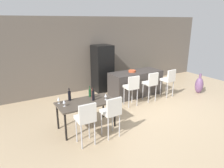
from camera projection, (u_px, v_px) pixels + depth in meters
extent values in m
plane|color=tan|center=(149.00, 106.00, 6.90)|extent=(10.00, 10.00, 0.00)
cube|color=#665B51|center=(109.00, 53.00, 8.68)|extent=(10.00, 0.12, 2.90)
cube|color=#383330|center=(136.00, 83.00, 7.82)|extent=(2.01, 0.81, 0.92)
cube|color=silver|center=(131.00, 87.00, 6.80)|extent=(0.43, 0.43, 0.08)
cube|color=silver|center=(134.00, 82.00, 6.59)|extent=(0.40, 0.09, 0.36)
cylinder|color=#B2B2B7|center=(124.00, 96.00, 6.97)|extent=(0.03, 0.03, 0.61)
cylinder|color=#B2B2B7|center=(132.00, 94.00, 7.11)|extent=(0.03, 0.03, 0.61)
cylinder|color=#B2B2B7|center=(129.00, 99.00, 6.70)|extent=(0.03, 0.03, 0.61)
cylinder|color=#B2B2B7|center=(137.00, 97.00, 6.83)|extent=(0.03, 0.03, 0.61)
cube|color=silver|center=(150.00, 83.00, 7.20)|extent=(0.41, 0.41, 0.08)
cube|color=silver|center=(153.00, 78.00, 6.99)|extent=(0.40, 0.07, 0.36)
cylinder|color=#B2B2B7|center=(143.00, 92.00, 7.36)|extent=(0.03, 0.03, 0.61)
cylinder|color=#B2B2B7|center=(150.00, 90.00, 7.51)|extent=(0.03, 0.03, 0.61)
cylinder|color=#B2B2B7|center=(149.00, 95.00, 7.09)|extent=(0.03, 0.03, 0.61)
cylinder|color=#B2B2B7|center=(156.00, 93.00, 7.24)|extent=(0.03, 0.03, 0.61)
cube|color=silver|center=(167.00, 80.00, 7.62)|extent=(0.43, 0.43, 0.08)
cube|color=silver|center=(172.00, 75.00, 7.42)|extent=(0.40, 0.09, 0.36)
cylinder|color=#B2B2B7|center=(161.00, 88.00, 7.76)|extent=(0.03, 0.03, 0.61)
cylinder|color=#B2B2B7|center=(166.00, 87.00, 7.93)|extent=(0.03, 0.03, 0.61)
cylinder|color=#B2B2B7|center=(167.00, 90.00, 7.51)|extent=(0.03, 0.03, 0.61)
cylinder|color=#B2B2B7|center=(173.00, 89.00, 7.68)|extent=(0.03, 0.03, 0.61)
cube|color=#4C4238|center=(86.00, 102.00, 5.33)|extent=(1.48, 0.77, 0.04)
cylinder|color=black|center=(58.00, 117.00, 5.37)|extent=(0.05, 0.05, 0.70)
cylinder|color=black|center=(103.00, 106.00, 6.04)|extent=(0.05, 0.05, 0.70)
cylinder|color=black|center=(66.00, 127.00, 4.85)|extent=(0.05, 0.05, 0.70)
cylinder|color=black|center=(115.00, 114.00, 5.51)|extent=(0.05, 0.05, 0.70)
cube|color=silver|center=(85.00, 118.00, 4.63)|extent=(0.41, 0.41, 0.08)
cube|color=silver|center=(88.00, 112.00, 4.43)|extent=(0.40, 0.07, 0.36)
cylinder|color=#B2B2B7|center=(76.00, 130.00, 4.79)|extent=(0.03, 0.03, 0.61)
cylinder|color=#B2B2B7|center=(89.00, 127.00, 4.94)|extent=(0.03, 0.03, 0.61)
cylinder|color=#B2B2B7|center=(82.00, 137.00, 4.53)|extent=(0.03, 0.03, 0.61)
cylinder|color=#B2B2B7|center=(95.00, 133.00, 4.68)|extent=(0.03, 0.03, 0.61)
cube|color=silver|center=(110.00, 112.00, 4.96)|extent=(0.41, 0.41, 0.08)
cube|color=silver|center=(114.00, 106.00, 4.76)|extent=(0.40, 0.07, 0.36)
cylinder|color=#B2B2B7|center=(102.00, 124.00, 5.11)|extent=(0.03, 0.03, 0.61)
cylinder|color=#B2B2B7|center=(112.00, 120.00, 5.27)|extent=(0.03, 0.03, 0.61)
cylinder|color=#B2B2B7|center=(108.00, 129.00, 4.85)|extent=(0.03, 0.03, 0.61)
cylinder|color=#B2B2B7|center=(119.00, 126.00, 5.01)|extent=(0.03, 0.03, 0.61)
cylinder|color=black|center=(69.00, 96.00, 5.39)|extent=(0.08, 0.08, 0.25)
cylinder|color=black|center=(69.00, 90.00, 5.34)|extent=(0.03, 0.03, 0.09)
cylinder|color=black|center=(93.00, 96.00, 5.39)|extent=(0.07, 0.07, 0.26)
cylinder|color=black|center=(93.00, 90.00, 5.34)|extent=(0.02, 0.02, 0.06)
cylinder|color=#194723|center=(90.00, 93.00, 5.67)|extent=(0.07, 0.07, 0.21)
cylinder|color=#194723|center=(90.00, 88.00, 5.62)|extent=(0.02, 0.02, 0.10)
cylinder|color=#471E19|center=(92.00, 94.00, 5.55)|extent=(0.06, 0.06, 0.23)
cylinder|color=#471E19|center=(92.00, 89.00, 5.51)|extent=(0.02, 0.02, 0.06)
cylinder|color=silver|center=(59.00, 103.00, 5.23)|extent=(0.06, 0.06, 0.00)
cylinder|color=silver|center=(59.00, 102.00, 5.21)|extent=(0.01, 0.01, 0.08)
cone|color=silver|center=(58.00, 99.00, 5.19)|extent=(0.07, 0.07, 0.09)
cylinder|color=silver|center=(106.00, 100.00, 5.46)|extent=(0.06, 0.06, 0.00)
cylinder|color=silver|center=(106.00, 98.00, 5.45)|extent=(0.01, 0.01, 0.08)
cone|color=silver|center=(106.00, 95.00, 5.43)|extent=(0.07, 0.07, 0.09)
cylinder|color=silver|center=(64.00, 106.00, 5.05)|extent=(0.06, 0.06, 0.00)
cylinder|color=silver|center=(64.00, 105.00, 5.04)|extent=(0.01, 0.01, 0.08)
cone|color=silver|center=(64.00, 101.00, 5.01)|extent=(0.07, 0.07, 0.09)
cube|color=black|center=(102.00, 68.00, 8.21)|extent=(0.72, 0.68, 1.84)
cylinder|color=#C6512D|center=(132.00, 71.00, 7.62)|extent=(0.27, 0.27, 0.07)
ellipsoid|color=#704C75|center=(199.00, 85.00, 8.07)|extent=(0.31, 0.31, 0.63)
cylinder|color=#704C75|center=(200.00, 76.00, 7.95)|extent=(0.09, 0.09, 0.18)
cylinder|color=beige|center=(151.00, 79.00, 9.71)|extent=(0.24, 0.24, 0.22)
sphere|color=#2D6B33|center=(152.00, 73.00, 9.62)|extent=(0.43, 0.43, 0.43)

